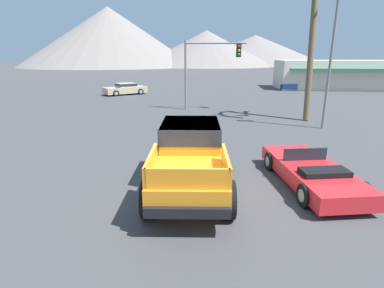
# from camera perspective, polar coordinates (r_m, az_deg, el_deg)

# --- Properties ---
(ground_plane) EXTENTS (320.00, 320.00, 0.00)m
(ground_plane) POSITION_cam_1_polar(r_m,az_deg,el_deg) (9.05, -0.94, -9.34)
(ground_plane) COLOR #424244
(orange_pickup_truck) EXTENTS (2.52, 5.23, 1.91)m
(orange_pickup_truck) POSITION_cam_1_polar(r_m,az_deg,el_deg) (9.11, -0.38, -1.68)
(orange_pickup_truck) COLOR orange
(orange_pickup_truck) RESTS_ON ground_plane
(red_convertible_car) EXTENTS (2.39, 4.63, 1.05)m
(red_convertible_car) POSITION_cam_1_polar(r_m,az_deg,el_deg) (10.15, 21.71, -5.06)
(red_convertible_car) COLOR red
(red_convertible_car) RESTS_ON ground_plane
(parked_car_blue) EXTENTS (2.01, 4.17, 1.20)m
(parked_car_blue) POSITION_cam_1_polar(r_m,az_deg,el_deg) (38.74, 17.59, 10.86)
(parked_car_blue) COLOR #334C9E
(parked_car_blue) RESTS_ON ground_plane
(parked_car_tan) EXTENTS (4.51, 4.03, 1.17)m
(parked_car_tan) POSITION_cam_1_polar(r_m,az_deg,el_deg) (32.43, -12.56, 10.25)
(parked_car_tan) COLOR tan
(parked_car_tan) RESTS_ON ground_plane
(traffic_light_main) EXTENTS (4.41, 0.38, 5.01)m
(traffic_light_main) POSITION_cam_1_polar(r_m,az_deg,el_deg) (22.44, 3.47, 15.54)
(traffic_light_main) COLOR slate
(traffic_light_main) RESTS_ON ground_plane
(street_lamp_post) EXTENTS (0.90, 0.24, 7.24)m
(street_lamp_post) POSITION_cam_1_polar(r_m,az_deg,el_deg) (17.97, 25.18, 16.46)
(street_lamp_post) COLOR slate
(street_lamp_post) RESTS_ON ground_plane
(palm_tree_tall) EXTENTS (2.79, 2.77, 8.60)m
(palm_tree_tall) POSITION_cam_1_polar(r_m,az_deg,el_deg) (20.16, 22.71, 22.40)
(palm_tree_tall) COLOR brown
(palm_tree_tall) RESTS_ON ground_plane
(storefront_building) EXTENTS (13.84, 6.67, 3.36)m
(storefront_building) POSITION_cam_1_polar(r_m,az_deg,el_deg) (41.37, 25.69, 11.84)
(storefront_building) COLOR beige
(storefront_building) RESTS_ON ground_plane
(distant_mountain_range) EXTENTS (117.53, 85.57, 20.68)m
(distant_mountain_range) POSITION_cam_1_polar(r_m,az_deg,el_deg) (126.25, -6.18, 18.25)
(distant_mountain_range) COLOR gray
(distant_mountain_range) RESTS_ON ground_plane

